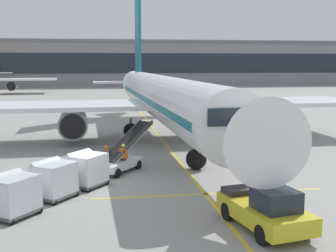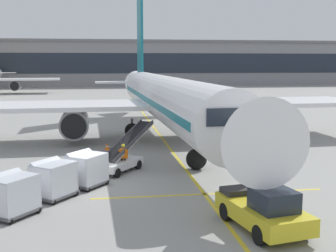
% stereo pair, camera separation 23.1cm
% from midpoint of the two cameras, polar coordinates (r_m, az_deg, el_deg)
% --- Properties ---
extents(ground_plane, '(600.00, 600.00, 0.00)m').
position_cam_midpoint_polar(ground_plane, '(24.14, -9.61, -7.86)').
color(ground_plane, gray).
extents(parked_airplane, '(35.22, 45.10, 14.93)m').
position_cam_midpoint_polar(parked_airplane, '(38.25, -0.71, 3.57)').
color(parked_airplane, white).
rests_on(parked_airplane, ground).
extents(belt_loader, '(4.16, 5.10, 2.82)m').
position_cam_midpoint_polar(belt_loader, '(27.31, -6.50, -4.08)').
color(belt_loader, silver).
rests_on(belt_loader, ground).
extents(baggage_cart_lead, '(2.48, 2.67, 1.91)m').
position_cam_midpoint_polar(baggage_cart_lead, '(24.14, -10.77, -5.43)').
color(baggage_cart_lead, '#515156').
rests_on(baggage_cart_lead, ground).
extents(baggage_cart_second, '(2.48, 2.67, 1.91)m').
position_cam_midpoint_polar(baggage_cart_second, '(22.44, -14.88, -6.61)').
color(baggage_cart_second, '#515156').
rests_on(baggage_cart_second, ground).
extents(baggage_cart_third, '(2.48, 2.67, 1.91)m').
position_cam_midpoint_polar(baggage_cart_third, '(20.44, -19.77, -8.29)').
color(baggage_cart_third, '#515156').
rests_on(baggage_cart_third, ground).
extents(pushback_tug, '(2.93, 4.73, 1.83)m').
position_cam_midpoint_polar(pushback_tug, '(18.30, 12.14, -10.49)').
color(pushback_tug, gold).
rests_on(pushback_tug, ground).
extents(ground_crew_by_loader, '(0.52, 0.38, 1.74)m').
position_cam_midpoint_polar(ground_crew_by_loader, '(25.00, -9.74, -4.93)').
color(ground_crew_by_loader, '#514C42').
rests_on(ground_crew_by_loader, ground).
extents(ground_crew_by_carts, '(0.57, 0.28, 1.74)m').
position_cam_midpoint_polar(ground_crew_by_carts, '(26.99, -6.07, -3.88)').
color(ground_crew_by_carts, black).
rests_on(ground_crew_by_carts, ground).
extents(ground_crew_marshaller, '(0.33, 0.55, 1.74)m').
position_cam_midpoint_polar(ground_crew_marshaller, '(24.02, -10.39, -5.49)').
color(ground_crew_marshaller, black).
rests_on(ground_crew_marshaller, ground).
extents(safety_cone_engine_keepout, '(0.55, 0.55, 0.62)m').
position_cam_midpoint_polar(safety_cone_engine_keepout, '(33.58, -8.19, -2.73)').
color(safety_cone_engine_keepout, black).
rests_on(safety_cone_engine_keepout, ground).
extents(apron_guidance_line_lead_in, '(0.20, 110.00, 0.01)m').
position_cam_midpoint_polar(apron_guidance_line_lead_in, '(37.85, -0.88, -1.86)').
color(apron_guidance_line_lead_in, yellow).
rests_on(apron_guidance_line_lead_in, ground).
extents(apron_guidance_line_stop_bar, '(12.00, 0.20, 0.01)m').
position_cam_midpoint_polar(apron_guidance_line_stop_bar, '(22.80, 5.21, -8.73)').
color(apron_guidance_line_stop_bar, yellow).
rests_on(apron_guidance_line_stop_bar, ground).
extents(terminal_building, '(137.65, 15.00, 12.89)m').
position_cam_midpoint_polar(terminal_building, '(130.30, -3.39, 8.11)').
color(terminal_building, gray).
rests_on(terminal_building, ground).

